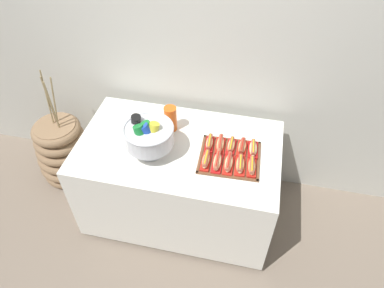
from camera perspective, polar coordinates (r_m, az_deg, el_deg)
ground_plane at (r=3.04m, az=-1.82°, el=-10.55°), size 10.00×10.00×0.00m
back_wall at (r=2.56m, az=0.58°, el=16.97°), size 6.00×0.10×2.60m
buffet_table at (r=2.72m, az=-2.01°, el=-5.71°), size 1.42×0.84×0.76m
floor_vase at (r=3.28m, az=-20.15°, el=-1.09°), size 0.48×0.48×1.06m
serving_tray at (r=2.37m, az=6.14°, el=-2.20°), size 0.42×0.38×0.01m
hot_dog_0 at (r=2.30m, az=2.28°, el=-2.66°), size 0.06×0.16×0.06m
hot_dog_1 at (r=2.30m, az=4.14°, el=-2.89°), size 0.07×0.18×0.06m
hot_dog_2 at (r=2.29m, az=6.00°, el=-3.14°), size 0.06×0.18×0.06m
hot_dog_3 at (r=2.30m, az=7.86°, el=-3.38°), size 0.08×0.17×0.06m
hot_dog_4 at (r=2.30m, az=9.71°, el=-3.64°), size 0.07×0.16×0.06m
hot_dog_5 at (r=2.42m, az=2.86°, el=0.13°), size 0.07×0.15×0.06m
hot_dog_6 at (r=2.41m, az=4.62°, el=-0.07°), size 0.07×0.17×0.06m
hot_dog_7 at (r=2.41m, az=6.39°, el=-0.31°), size 0.06×0.16×0.06m
hot_dog_8 at (r=2.41m, az=8.16°, el=-0.51°), size 0.06×0.15×0.06m
hot_dog_9 at (r=2.41m, az=9.92°, el=-0.76°), size 0.08×0.17×0.06m
punch_bowl at (r=2.31m, az=-7.11°, el=1.47°), size 0.34×0.34×0.28m
cup_stack at (r=2.52m, az=-3.52°, el=4.15°), size 0.09×0.09×0.19m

